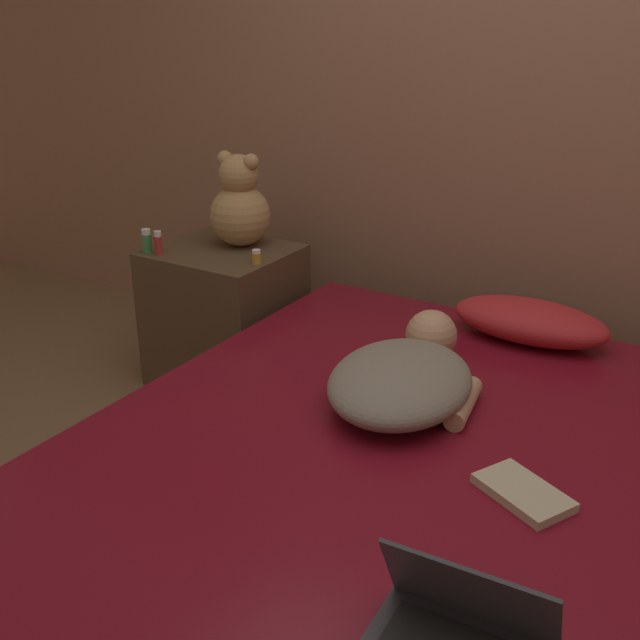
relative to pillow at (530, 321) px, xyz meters
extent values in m
plane|color=brown|center=(-0.07, -0.85, -0.50)|extent=(12.00, 12.00, 0.00)
cube|color=#996B51|center=(-0.07, 0.45, 0.80)|extent=(8.00, 0.06, 2.60)
cube|color=#2D2319|center=(-0.07, -0.85, -0.37)|extent=(1.68, 2.05, 0.26)
cube|color=maroon|center=(-0.07, -0.85, -0.15)|extent=(1.64, 2.00, 0.17)
cube|color=brown|center=(-1.25, -0.13, -0.20)|extent=(0.55, 0.49, 0.59)
ellipsoid|color=red|center=(0.00, 0.00, 0.00)|extent=(0.54, 0.27, 0.14)
ellipsoid|color=gray|center=(-0.18, -0.66, 0.01)|extent=(0.48, 0.59, 0.15)
sphere|color=tan|center=(-0.23, -0.32, 0.01)|extent=(0.17, 0.17, 0.17)
cylinder|color=tan|center=(0.00, -0.60, -0.04)|extent=(0.10, 0.25, 0.06)
cube|color=#333338|center=(0.32, -1.39, 0.04)|extent=(0.33, 0.12, 0.18)
cube|color=black|center=(0.32, -1.39, 0.04)|extent=(0.29, 0.10, 0.16)
sphere|color=tan|center=(-1.22, -0.04, 0.22)|extent=(0.25, 0.25, 0.25)
sphere|color=tan|center=(-1.22, -0.04, 0.38)|extent=(0.16, 0.16, 0.16)
sphere|color=tan|center=(-1.28, -0.04, 0.44)|extent=(0.07, 0.07, 0.07)
sphere|color=tan|center=(-1.15, -0.04, 0.44)|extent=(0.07, 0.07, 0.07)
cylinder|color=#3D8E4C|center=(-1.48, -0.32, 0.13)|extent=(0.04, 0.04, 0.07)
cylinder|color=white|center=(-1.48, -0.32, 0.18)|extent=(0.04, 0.04, 0.02)
cylinder|color=gold|center=(-1.01, -0.21, 0.11)|extent=(0.04, 0.04, 0.04)
cylinder|color=white|center=(-1.01, -0.21, 0.14)|extent=(0.03, 0.03, 0.01)
cylinder|color=#B72D2D|center=(-1.42, -0.31, 0.13)|extent=(0.03, 0.03, 0.07)
cylinder|color=white|center=(-1.42, -0.31, 0.18)|extent=(0.03, 0.03, 0.02)
cube|color=#C6B793|center=(0.27, -0.91, -0.06)|extent=(0.26, 0.22, 0.02)
camera|label=1|loc=(0.63, -2.41, 1.00)|focal=42.00mm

